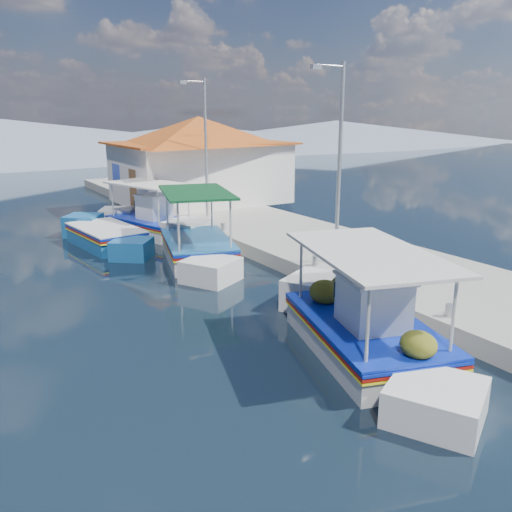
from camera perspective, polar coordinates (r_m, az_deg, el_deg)
ground at (r=13.03m, az=-1.47°, el=-7.68°), size 160.00×160.00×0.00m
quay at (r=20.84m, az=4.18°, el=1.78°), size 5.00×44.00×0.50m
bollards at (r=18.99m, az=0.39°, el=1.74°), size 0.20×17.20×0.30m
main_caique at (r=11.85m, az=11.33°, el=-7.84°), size 3.72×7.37×2.54m
caique_green_canopy at (r=18.90m, az=-6.50°, el=0.81°), size 3.51×7.00×2.73m
caique_blue_hull at (r=21.62m, az=-15.88°, el=1.89°), size 2.38×6.46×1.16m
caique_far at (r=23.30m, az=-11.25°, el=3.47°), size 3.29×6.71×2.45m
harbor_building at (r=28.27m, az=-6.14°, el=10.44°), size 10.49×10.49×4.40m
lamp_post_near at (r=16.31m, az=8.77°, el=10.74°), size 1.21×0.14×6.00m
lamp_post_far at (r=23.87m, az=-5.66°, el=12.19°), size 1.21×0.14×6.00m
mountain_ridge at (r=67.63m, az=-21.51°, el=11.58°), size 171.40×96.00×5.50m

